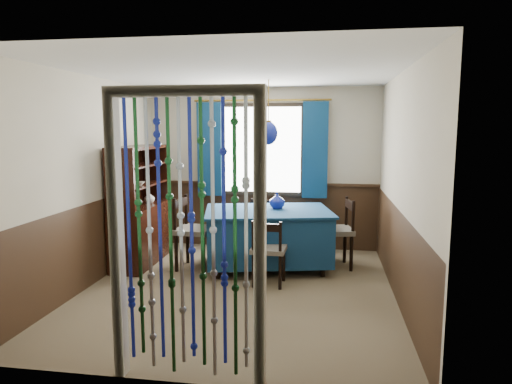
% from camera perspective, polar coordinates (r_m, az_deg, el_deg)
% --- Properties ---
extents(floor, '(4.00, 4.00, 0.00)m').
position_cam_1_polar(floor, '(5.48, -2.22, -12.11)').
color(floor, brown).
rests_on(floor, ground).
extents(ceiling, '(4.00, 4.00, 0.00)m').
position_cam_1_polar(ceiling, '(5.18, -2.37, 14.82)').
color(ceiling, silver).
rests_on(ceiling, ground).
extents(wall_back, '(3.60, 0.00, 3.60)m').
position_cam_1_polar(wall_back, '(7.15, 0.80, 2.93)').
color(wall_back, '#BDB39A').
rests_on(wall_back, ground).
extents(wall_front, '(3.60, 0.00, 3.60)m').
position_cam_1_polar(wall_front, '(3.27, -9.06, -3.32)').
color(wall_front, '#BDB39A').
rests_on(wall_front, ground).
extents(wall_left, '(0.00, 4.00, 4.00)m').
position_cam_1_polar(wall_left, '(5.81, -20.00, 1.25)').
color(wall_left, '#BDB39A').
rests_on(wall_left, ground).
extents(wall_right, '(0.00, 4.00, 4.00)m').
position_cam_1_polar(wall_right, '(5.15, 17.75, 0.54)').
color(wall_right, '#BDB39A').
rests_on(wall_right, ground).
extents(wainscot_back, '(3.60, 0.00, 3.60)m').
position_cam_1_polar(wainscot_back, '(7.24, 0.77, -3.01)').
color(wainscot_back, '#342113').
rests_on(wainscot_back, ground).
extents(wainscot_front, '(3.60, 0.00, 3.60)m').
position_cam_1_polar(wainscot_front, '(3.51, -8.70, -15.37)').
color(wainscot_front, '#342113').
rests_on(wainscot_front, ground).
extents(wainscot_left, '(0.00, 4.00, 4.00)m').
position_cam_1_polar(wainscot_left, '(5.93, -19.53, -5.97)').
color(wainscot_left, '#342113').
rests_on(wainscot_left, ground).
extents(wainscot_right, '(0.00, 4.00, 4.00)m').
position_cam_1_polar(wainscot_right, '(5.30, 17.24, -7.52)').
color(wainscot_right, '#342113').
rests_on(wainscot_right, ground).
extents(window, '(1.32, 0.12, 1.42)m').
position_cam_1_polar(window, '(7.08, 0.75, 5.31)').
color(window, black).
rests_on(window, wall_back).
extents(doorway, '(1.16, 0.12, 2.18)m').
position_cam_1_polar(doorway, '(3.37, -8.67, -6.46)').
color(doorway, silver).
rests_on(doorway, ground).
extents(dining_table, '(1.86, 1.47, 0.80)m').
position_cam_1_polar(dining_table, '(6.17, 1.50, -5.34)').
color(dining_table, navy).
rests_on(dining_table, floor).
extents(chair_near, '(0.42, 0.40, 0.81)m').
position_cam_1_polar(chair_near, '(5.51, 1.57, -7.27)').
color(chair_near, black).
rests_on(chair_near, floor).
extents(chair_far, '(0.47, 0.46, 0.83)m').
position_cam_1_polar(chair_far, '(6.85, 0.84, -4.14)').
color(chair_far, black).
rests_on(chair_far, floor).
extents(chair_left, '(0.50, 0.52, 0.98)m').
position_cam_1_polar(chair_left, '(6.21, -7.93, -4.80)').
color(chair_left, black).
rests_on(chair_left, floor).
extents(chair_right, '(0.53, 0.54, 0.94)m').
position_cam_1_polar(chair_right, '(6.29, 10.14, -4.82)').
color(chair_right, black).
rests_on(chair_right, floor).
extents(sideboard, '(0.44, 1.26, 1.64)m').
position_cam_1_polar(sideboard, '(6.58, -14.27, -3.72)').
color(sideboard, black).
rests_on(sideboard, floor).
extents(pendant_lamp, '(0.25, 0.25, 0.84)m').
position_cam_1_polar(pendant_lamp, '(6.01, 1.55, 7.38)').
color(pendant_lamp, olive).
rests_on(pendant_lamp, ceiling).
extents(vase_table, '(0.21, 0.21, 0.20)m').
position_cam_1_polar(vase_table, '(6.20, 2.65, -1.14)').
color(vase_table, navy).
rests_on(vase_table, dining_table).
extents(bowl_shelf, '(0.27, 0.27, 0.05)m').
position_cam_1_polar(bowl_shelf, '(6.29, -14.64, 1.03)').
color(bowl_shelf, beige).
rests_on(bowl_shelf, sideboard).
extents(vase_sideboard, '(0.20, 0.20, 0.17)m').
position_cam_1_polar(vase_sideboard, '(6.69, -13.19, -0.60)').
color(vase_sideboard, beige).
rests_on(vase_sideboard, sideboard).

